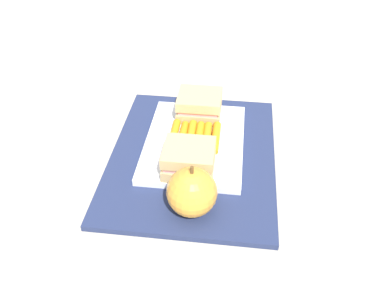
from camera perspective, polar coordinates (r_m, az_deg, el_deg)
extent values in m
plane|color=#B7AD99|center=(0.73, 0.12, -1.98)|extent=(2.40, 2.40, 0.00)
cube|color=navy|center=(0.73, 0.12, -1.68)|extent=(0.36, 0.28, 0.01)
cube|color=white|center=(0.74, 0.35, 0.21)|extent=(0.23, 0.17, 0.01)
cube|color=tan|center=(0.79, 1.01, 4.52)|extent=(0.07, 0.08, 0.02)
cube|color=pink|center=(0.79, 1.02, 5.31)|extent=(0.07, 0.07, 0.01)
cube|color=tan|center=(0.78, 1.03, 6.11)|extent=(0.07, 0.08, 0.02)
cube|color=tan|center=(0.67, -0.42, -2.87)|extent=(0.07, 0.08, 0.02)
cube|color=pink|center=(0.66, -0.42, -2.03)|extent=(0.07, 0.07, 0.01)
cube|color=tan|center=(0.65, -0.43, -1.16)|extent=(0.07, 0.08, 0.02)
cylinder|color=orange|center=(0.74, -2.48, 1.27)|extent=(0.08, 0.01, 0.02)
cylinder|color=orange|center=(0.73, -1.27, 1.18)|extent=(0.08, 0.01, 0.02)
cylinder|color=orange|center=(0.73, -0.17, 1.02)|extent=(0.08, 0.01, 0.02)
cylinder|color=orange|center=(0.73, 0.94, 0.92)|extent=(0.08, 0.01, 0.02)
cylinder|color=orange|center=(0.73, 2.01, 0.82)|extent=(0.08, 0.01, 0.02)
cylinder|color=orange|center=(0.73, 3.25, 0.86)|extent=(0.08, 0.01, 0.02)
sphere|color=gold|center=(0.60, -0.02, -6.54)|extent=(0.07, 0.07, 0.07)
cylinder|color=brown|center=(0.57, -0.02, -3.57)|extent=(0.01, 0.00, 0.01)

